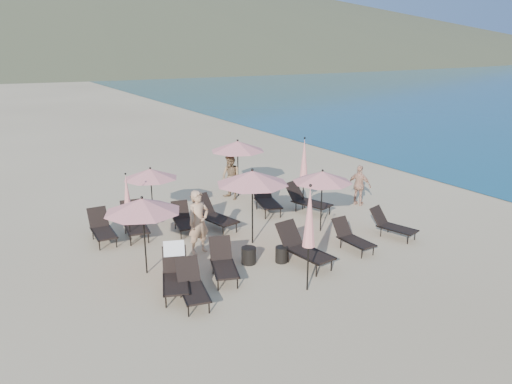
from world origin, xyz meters
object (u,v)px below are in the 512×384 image
umbrella_open_4 (238,146)px  beachgoer_a (199,222)px  umbrella_closed_0 (309,218)px  umbrella_closed_2 (127,195)px  lounger_8 (183,219)px  umbrella_open_1 (252,177)px  umbrella_open_3 (150,174)px  beachgoer_b (231,177)px  lounger_6 (102,228)px  lounger_5 (392,224)px  lounger_4 (352,237)px  beachgoer_c (359,185)px  lounger_0 (192,285)px  lounger_1 (175,271)px  umbrella_closed_1 (304,160)px  lounger_7 (135,222)px  lounger_11 (307,199)px  lounger_9 (213,214)px  lounger_2 (223,262)px  umbrella_open_0 (142,205)px  side_table_0 (249,255)px  lounger_3 (303,247)px  lounger_10 (266,199)px  umbrella_open_2 (322,177)px  side_table_1 (281,255)px

umbrella_open_4 → beachgoer_a: (-3.71, -4.42, -1.12)m
umbrella_closed_0 → umbrella_closed_2: (-2.97, 5.26, -0.36)m
lounger_8 → umbrella_open_1: 3.07m
umbrella_open_3 → umbrella_open_4: size_ratio=0.85×
beachgoer_b → lounger_6: bearing=-85.6°
lounger_5 → beachgoer_b: 6.75m
lounger_4 → lounger_8: lounger_8 is taller
beachgoer_c → lounger_0: bearing=87.2°
lounger_1 → umbrella_closed_1: 7.52m
lounger_0 → lounger_7: (0.10, 4.89, 0.06)m
lounger_11 → beachgoer_b: bearing=102.0°
lounger_1 → lounger_5: 7.37m
umbrella_closed_0 → umbrella_open_1: bearing=84.2°
lounger_9 → lounger_11: size_ratio=1.01×
lounger_5 → beachgoer_a: beachgoer_a is taller
lounger_4 → umbrella_closed_0: (-2.71, -1.45, 1.56)m
lounger_2 → umbrella_open_0: 2.61m
lounger_9 → beachgoer_b: bearing=39.2°
side_table_0 → umbrella_open_1: bearing=55.9°
lounger_3 → lounger_10: (1.51, 4.43, -0.01)m
lounger_8 → umbrella_open_3: size_ratio=0.79×
lounger_4 → beachgoer_b: 6.42m
umbrella_open_2 → umbrella_closed_2: umbrella_closed_2 is taller
lounger_4 → beachgoer_a: 4.64m
lounger_11 → umbrella_open_1: (-3.23, -1.60, 1.65)m
beachgoer_b → lounger_11: bearing=16.4°
side_table_0 → beachgoer_b: (2.41, 5.67, 0.65)m
lounger_2 → lounger_11: bearing=50.8°
lounger_5 → umbrella_closed_2: 8.40m
lounger_0 → lounger_4: size_ratio=1.10×
lounger_1 → side_table_0: bearing=30.3°
umbrella_open_3 → umbrella_closed_0: size_ratio=0.72×
umbrella_open_1 → side_table_0: (-0.84, -1.24, -1.89)m
lounger_8 → side_table_0: lounger_8 is taller
lounger_2 → lounger_5: (6.00, -0.15, -0.02)m
umbrella_open_0 → lounger_5: bearing=-10.4°
umbrella_open_2 → umbrella_closed_1: (0.79, 2.11, 0.05)m
lounger_6 → lounger_11: lounger_11 is taller
lounger_3 → lounger_4: (1.88, 0.08, -0.10)m
lounger_4 → beachgoer_c: (3.09, 3.17, 0.39)m
beachgoer_b → umbrella_open_2: bearing=-3.1°
lounger_11 → umbrella_closed_2: bearing=159.1°
umbrella_closed_1 → side_table_1: (-3.26, -3.51, -1.69)m
lounger_7 → umbrella_closed_2: 1.32m
lounger_5 → lounger_6: size_ratio=1.00×
umbrella_open_3 → umbrella_open_2: bearing=-38.0°
lounger_9 → lounger_11: (3.71, -0.21, -0.01)m
lounger_11 → umbrella_closed_2: size_ratio=0.83×
umbrella_open_1 → beachgoer_c: bearing=12.8°
umbrella_open_3 → side_table_0: 4.96m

